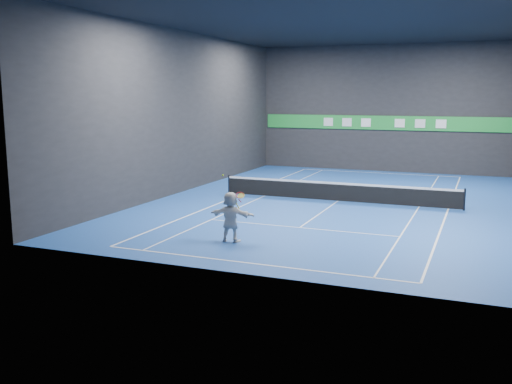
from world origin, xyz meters
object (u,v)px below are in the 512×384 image
at_px(tennis_net, 338,191).
at_px(player, 231,217).
at_px(tennis_racket, 240,197).
at_px(tennis_ball, 223,175).

bearing_deg(tennis_net, player, -100.18).
bearing_deg(player, tennis_racket, -174.55).
relative_size(player, tennis_ball, 26.61).
bearing_deg(player, tennis_ball, 3.56).
height_order(player, tennis_racket, tennis_racket).
bearing_deg(player, tennis_net, -102.40).
bearing_deg(tennis_ball, player, 5.78).
bearing_deg(tennis_racket, tennis_ball, -173.18).
distance_m(player, tennis_racket, 0.86).
relative_size(tennis_ball, tennis_racket, 0.10).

